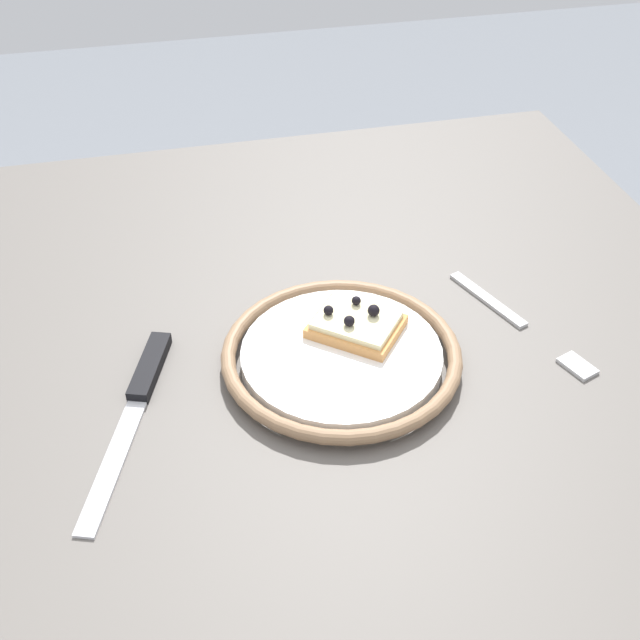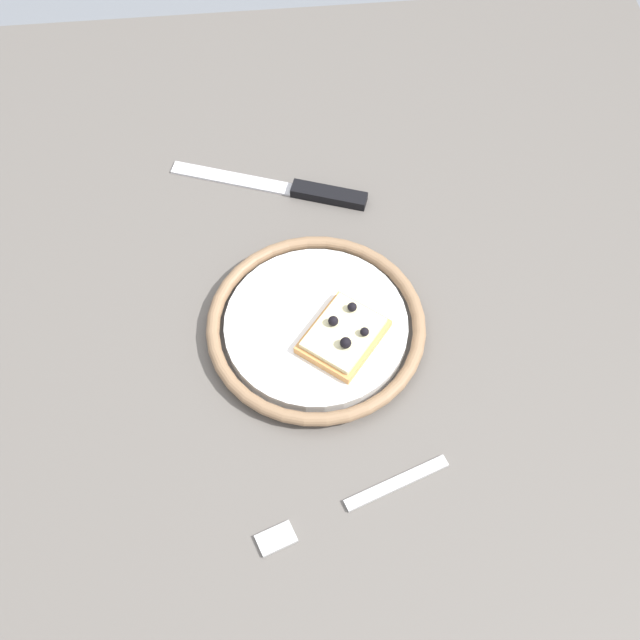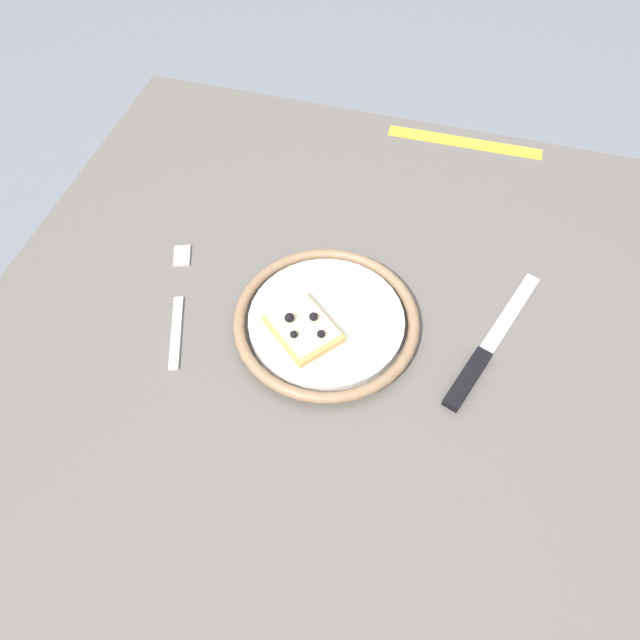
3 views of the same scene
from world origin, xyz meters
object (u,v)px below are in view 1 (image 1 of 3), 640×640
object	(u,v)px
plate	(341,355)
pizza_slice_near	(357,325)
dining_table	(296,412)
knife	(141,391)
fork	(519,323)

from	to	relation	value
plate	pizza_slice_near	distance (m)	0.04
dining_table	pizza_slice_near	world-z (taller)	pizza_slice_near
knife	pizza_slice_near	bearing A→B (deg)	-173.74
pizza_slice_near	fork	size ratio (longest dim) A/B	0.56
dining_table	plate	xyz separation A→B (m)	(-0.04, 0.03, 0.10)
knife	fork	bearing A→B (deg)	-177.68
dining_table	pizza_slice_near	distance (m)	0.13
dining_table	knife	xyz separation A→B (m)	(0.15, 0.03, 0.09)
pizza_slice_near	knife	bearing A→B (deg)	6.26
plate	fork	world-z (taller)	plate
plate	knife	bearing A→B (deg)	-0.35
plate	dining_table	bearing A→B (deg)	-32.99
plate	pizza_slice_near	world-z (taller)	pizza_slice_near
dining_table	fork	size ratio (longest dim) A/B	4.99
pizza_slice_near	knife	xyz separation A→B (m)	(0.22, 0.02, -0.02)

